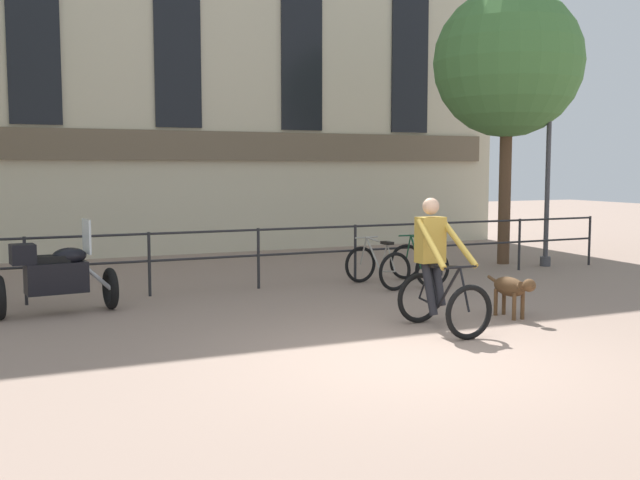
{
  "coord_description": "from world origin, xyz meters",
  "views": [
    {
      "loc": [
        -4.33,
        -6.89,
        2.1
      ],
      "look_at": [
        0.1,
        2.86,
        1.05
      ],
      "focal_mm": 42.0,
      "sensor_mm": 36.0,
      "label": 1
    }
  ],
  "objects_px": {
    "parked_motorcycle": "(55,275)",
    "parked_bicycle_near_lamp": "(377,266)",
    "parked_bicycle_mid_left": "(419,264)",
    "cyclist_with_bike": "(437,271)",
    "street_lamp": "(548,167)",
    "dog": "(512,288)"
  },
  "relations": [
    {
      "from": "parked_bicycle_near_lamp",
      "to": "street_lamp",
      "type": "height_order",
      "value": "street_lamp"
    },
    {
      "from": "street_lamp",
      "to": "parked_bicycle_near_lamp",
      "type": "bearing_deg",
      "value": -168.68
    },
    {
      "from": "parked_motorcycle",
      "to": "parked_bicycle_near_lamp",
      "type": "height_order",
      "value": "parked_motorcycle"
    },
    {
      "from": "parked_motorcycle",
      "to": "parked_bicycle_mid_left",
      "type": "distance_m",
      "value": 6.24
    },
    {
      "from": "parked_bicycle_mid_left",
      "to": "street_lamp",
      "type": "bearing_deg",
      "value": -161.05
    },
    {
      "from": "parked_motorcycle",
      "to": "street_lamp",
      "type": "bearing_deg",
      "value": -88.64
    },
    {
      "from": "parked_motorcycle",
      "to": "street_lamp",
      "type": "height_order",
      "value": "street_lamp"
    },
    {
      "from": "parked_bicycle_mid_left",
      "to": "street_lamp",
      "type": "xyz_separation_m",
      "value": [
        3.71,
        0.91,
        1.74
      ]
    },
    {
      "from": "parked_motorcycle",
      "to": "parked_bicycle_mid_left",
      "type": "relative_size",
      "value": 1.45
    },
    {
      "from": "cyclist_with_bike",
      "to": "parked_bicycle_mid_left",
      "type": "bearing_deg",
      "value": 60.53
    },
    {
      "from": "cyclist_with_bike",
      "to": "street_lamp",
      "type": "height_order",
      "value": "street_lamp"
    },
    {
      "from": "cyclist_with_bike",
      "to": "parked_motorcycle",
      "type": "distance_m",
      "value": 5.37
    },
    {
      "from": "parked_motorcycle",
      "to": "parked_bicycle_near_lamp",
      "type": "xyz_separation_m",
      "value": [
        5.38,
        0.3,
        -0.2
      ]
    },
    {
      "from": "parked_motorcycle",
      "to": "parked_bicycle_near_lamp",
      "type": "bearing_deg",
      "value": -92.42
    },
    {
      "from": "dog",
      "to": "street_lamp",
      "type": "distance_m",
      "value": 6.1
    },
    {
      "from": "dog",
      "to": "street_lamp",
      "type": "bearing_deg",
      "value": 42.7
    },
    {
      "from": "cyclist_with_bike",
      "to": "parked_bicycle_near_lamp",
      "type": "bearing_deg",
      "value": 72.97
    },
    {
      "from": "parked_motorcycle",
      "to": "street_lamp",
      "type": "xyz_separation_m",
      "value": [
        9.94,
        1.21,
        1.54
      ]
    },
    {
      "from": "cyclist_with_bike",
      "to": "parked_bicycle_mid_left",
      "type": "relative_size",
      "value": 1.46
    },
    {
      "from": "parked_bicycle_near_lamp",
      "to": "parked_bicycle_mid_left",
      "type": "xyz_separation_m",
      "value": [
        0.85,
        -0.0,
        -0.0
      ]
    },
    {
      "from": "parked_bicycle_mid_left",
      "to": "cyclist_with_bike",
      "type": "bearing_deg",
      "value": 66.69
    },
    {
      "from": "parked_motorcycle",
      "to": "dog",
      "type": "bearing_deg",
      "value": -122.29
    }
  ]
}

